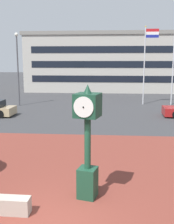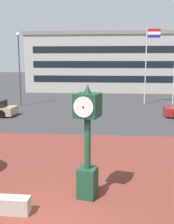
{
  "view_description": "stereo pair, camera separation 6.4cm",
  "coord_description": "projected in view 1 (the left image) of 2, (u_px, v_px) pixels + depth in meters",
  "views": [
    {
      "loc": [
        1.57,
        -7.02,
        4.43
      ],
      "look_at": [
        0.88,
        1.7,
        2.8
      ],
      "focal_mm": 44.45,
      "sensor_mm": 36.0,
      "label": 1
    },
    {
      "loc": [
        1.64,
        -7.01,
        4.43
      ],
      "look_at": [
        0.88,
        1.7,
        2.8
      ],
      "focal_mm": 44.45,
      "sensor_mm": 36.0,
      "label": 2
    }
  ],
  "objects": [
    {
      "name": "ground_plane",
      "position": [
        51.0,
        220.0,
        7.81
      ],
      "size": [
        200.0,
        200.0,
        0.0
      ],
      "primitive_type": "plane",
      "color": "#38383A"
    },
    {
      "name": "street_clock",
      "position": [
        88.0,
        139.0,
        8.78
      ],
      "size": [
        0.9,
        0.93,
        3.72
      ],
      "rotation": [
        0.0,
        0.0,
        -0.25
      ],
      "color": "#19422D",
      "rests_on": "ground"
    },
    {
      "name": "flagpole_primary",
      "position": [
        146.0,
        60.0,
        27.78
      ],
      "size": [
        1.38,
        0.14,
        7.81
      ],
      "color": "silver",
      "rests_on": "ground"
    },
    {
      "name": "plaza_brick_paving",
      "position": [
        66.0,
        181.0,
        10.36
      ],
      "size": [
        44.0,
        13.2,
        0.01
      ],
      "primitive_type": "cube",
      "color": "brown",
      "rests_on": "ground"
    },
    {
      "name": "civic_building",
      "position": [
        112.0,
        62.0,
        44.31
      ],
      "size": [
        25.44,
        14.41,
        8.39
      ],
      "color": "#B2ADA3",
      "rests_on": "ground"
    },
    {
      "name": "street_lamp_post",
      "position": [
        18.0,
        62.0,
        27.07
      ],
      "size": [
        0.36,
        0.36,
        7.09
      ],
      "color": "#4C4C51",
      "rests_on": "ground"
    }
  ]
}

